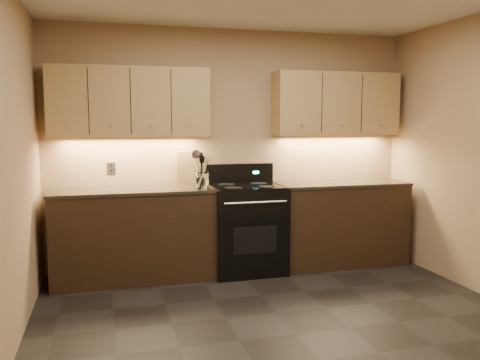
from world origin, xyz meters
name	(u,v)px	position (x,y,z in m)	size (l,w,h in m)	color
floor	(296,334)	(0.00, 0.00, 0.00)	(4.00, 4.00, 0.00)	black
wall_back	(232,149)	(0.00, 2.00, 1.30)	(4.00, 0.04, 2.60)	tan
wall_left	(1,170)	(-2.00, 0.00, 1.30)	(0.04, 4.00, 2.60)	tan
counter_left	(134,234)	(-1.10, 1.70, 0.47)	(1.62, 0.62, 0.93)	black
counter_right	(339,223)	(1.18, 1.70, 0.47)	(1.46, 0.62, 0.93)	black
stove	(246,227)	(0.08, 1.68, 0.48)	(0.76, 0.68, 1.14)	black
upper_cab_left	(130,102)	(-1.10, 1.85, 1.80)	(1.60, 0.30, 0.70)	tan
upper_cab_right	(336,104)	(1.18, 1.85, 1.80)	(1.44, 0.30, 0.70)	tan
outlet_plate	(111,168)	(-1.30, 1.99, 1.12)	(0.09, 0.01, 0.12)	#B2B5BA
utensil_crock	(202,181)	(-0.42, 1.56, 1.01)	(0.18, 0.18, 0.17)	white
cutting_board	(189,168)	(-0.48, 1.97, 1.11)	(0.28, 0.02, 0.36)	#DEA877
wooden_spoon	(199,172)	(-0.46, 1.55, 1.10)	(0.06, 0.06, 0.31)	#DEA877
black_spoon	(201,171)	(-0.43, 1.58, 1.11)	(0.06, 0.06, 0.32)	black
black_turner	(203,169)	(-0.42, 1.54, 1.13)	(0.08, 0.08, 0.37)	black
steel_spatula	(205,168)	(-0.39, 1.57, 1.13)	(0.08, 0.08, 0.38)	silver
steel_skimmer	(205,169)	(-0.38, 1.56, 1.13)	(0.09, 0.09, 0.37)	silver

